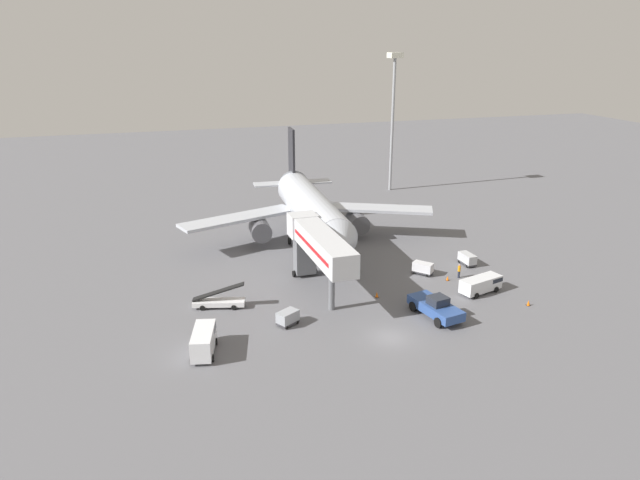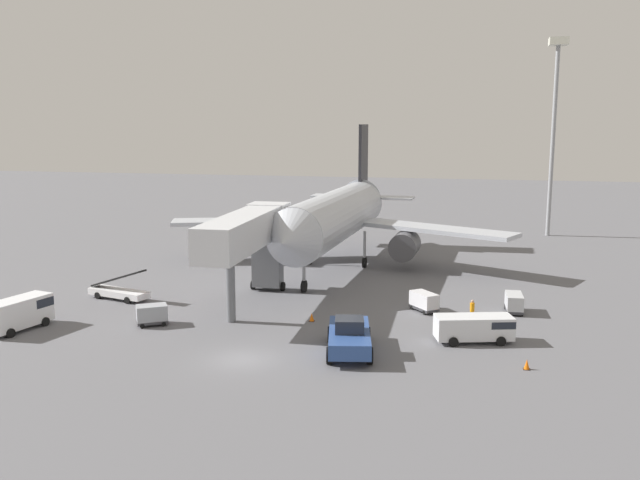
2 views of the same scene
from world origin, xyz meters
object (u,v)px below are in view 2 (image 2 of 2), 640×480
Objects in this scene: pushback_tug at (349,336)px; ground_crew_worker_foreground at (472,310)px; baggage_cart_far_center at (514,302)px; safety_cone_charlie at (448,319)px; jet_bridge at (250,235)px; service_van_mid_center at (20,312)px; service_van_near_center at (476,327)px; safety_cone_bravo at (312,317)px; belt_loader_truck at (119,291)px; safety_cone_alpha at (527,364)px; apron_light_mast at (555,101)px; baggage_cart_near_right at (424,301)px; baggage_cart_rear_left at (152,314)px; airplane_at_gate at (336,217)px.

pushback_tug is 11.96m from ground_crew_worker_foreground.
ground_crew_worker_foreground reaches higher than baggage_cart_far_center.
ground_crew_worker_foreground is 1.93m from safety_cone_charlie.
service_van_mid_center is at bearing -144.04° from jet_bridge.
safety_cone_bravo is (-12.41, 2.29, -0.76)m from service_van_near_center.
jet_bridge is 22.32m from baggage_cart_far_center.
pushback_tug is 1.18× the size of belt_loader_truck.
apron_light_mast reaches higher than safety_cone_alpha.
safety_cone_bravo is at bearing -158.57° from baggage_cart_far_center.
apron_light_mast is (11.61, 44.69, 17.82)m from safety_cone_charlie.
baggage_cart_near_right is (14.44, 1.13, -5.15)m from jet_bridge.
baggage_cart_rear_left reaches higher than safety_cone_charlie.
apron_light_mast reaches higher than service_van_mid_center.
service_van_near_center is 0.22× the size of apron_light_mast.
baggage_cart_far_center is (11.27, 12.55, -0.29)m from pushback_tug.
safety_cone_charlie is at bearing 115.54° from service_van_near_center.
jet_bridge reaches higher than safety_cone_alpha.
apron_light_mast is (9.55, 49.02, 17.03)m from service_van_near_center.
apron_light_mast reaches higher than baggage_cart_rear_left.
safety_cone_charlie is (-5.19, 9.15, -0.02)m from safety_cone_alpha.
jet_bridge reaches higher than baggage_cart_near_right.
service_van_mid_center reaches higher than safety_cone_charlie.
baggage_cart_rear_left is at bearing -165.43° from safety_cone_charlie.
safety_cone_charlie is (28.32, -0.68, -0.44)m from belt_loader_truck.
safety_cone_alpha is 0.97× the size of safety_cone_bravo.
service_van_mid_center is 21.80m from safety_cone_bravo.
airplane_at_gate reaches higher than safety_cone_bravo.
safety_cone_alpha is at bearing -58.65° from baggage_cart_near_right.
service_van_mid_center reaches higher than safety_cone_alpha.
apron_light_mast is at bearing 78.98° from service_van_near_center.
service_van_near_center is 24.07m from baggage_cart_rear_left.
service_van_mid_center is 34.08m from ground_crew_worker_foreground.
belt_loader_truck is (-22.12, 9.21, -0.40)m from pushback_tug.
baggage_cart_far_center is at bearing -38.66° from airplane_at_gate.
baggage_cart_far_center is 1.02× the size of baggage_cart_near_right.
ground_crew_worker_foreground reaches higher than baggage_cart_near_right.
safety_cone_bravo is at bearing 169.54° from service_van_near_center.
safety_cone_bravo is at bearing 17.55° from baggage_cart_rear_left.
baggage_cart_near_right reaches higher than safety_cone_bravo.
jet_bridge is at bearing -173.69° from baggage_cart_far_center.
service_van_mid_center is 70.50m from apron_light_mast.
service_van_near_center is at bearing 122.93° from safety_cone_alpha.
apron_light_mast reaches higher than ground_crew_worker_foreground.
airplane_at_gate reaches higher than pushback_tug.
baggage_cart_rear_left is 4.35× the size of safety_cone_charlie.
service_van_near_center is at bearing -9.36° from belt_loader_truck.
airplane_at_gate is at bearing 123.09° from service_van_near_center.
pushback_tug reaches higher than service_van_mid_center.
baggage_cart_rear_left is (-9.39, -23.85, -4.51)m from airplane_at_gate.
baggage_cart_near_right is 21.63m from baggage_cart_rear_left.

